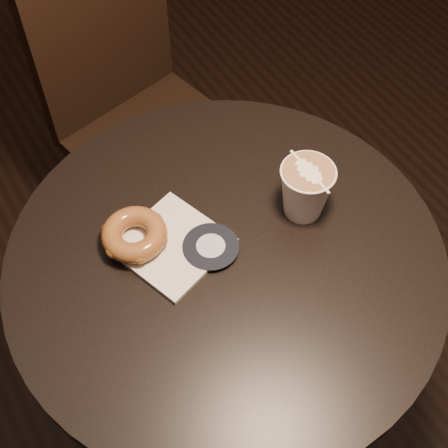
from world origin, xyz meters
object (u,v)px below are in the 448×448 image
object	(u,v)px
cafe_table	(225,313)
pastry_bag	(173,245)
doughnut	(134,234)
latte_cup	(305,191)
chair	(130,93)

from	to	relation	value
cafe_table	pastry_bag	distance (m)	0.22
doughnut	latte_cup	world-z (taller)	latte_cup
doughnut	latte_cup	size ratio (longest dim) A/B	1.06
doughnut	latte_cup	distance (m)	0.28
cafe_table	pastry_bag	xyz separation A→B (m)	(-0.06, 0.06, 0.20)
chair	pastry_bag	distance (m)	0.66
cafe_table	doughnut	world-z (taller)	doughnut
chair	latte_cup	size ratio (longest dim) A/B	9.60
chair	pastry_bag	world-z (taller)	chair
chair	pastry_bag	bearing A→B (deg)	-120.18
cafe_table	latte_cup	distance (m)	0.29
doughnut	latte_cup	bearing A→B (deg)	-17.19
cafe_table	latte_cup	xyz separation A→B (m)	(0.15, 0.01, 0.25)
chair	cafe_table	bearing A→B (deg)	-113.31
pastry_bag	latte_cup	distance (m)	0.23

